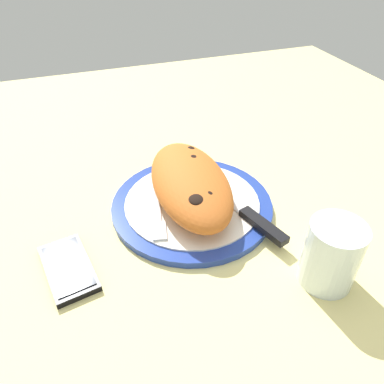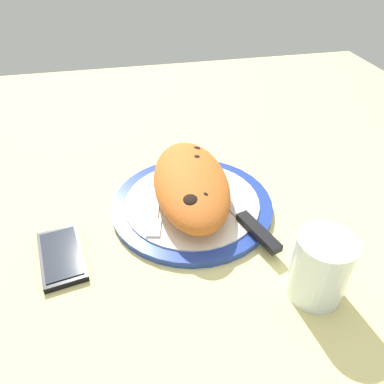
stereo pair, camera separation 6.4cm
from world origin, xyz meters
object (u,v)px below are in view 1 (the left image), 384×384
object	(u,v)px
calzone	(192,183)
water_glass	(330,258)
fork	(158,214)
smartphone	(68,268)
knife	(248,215)
plate	(192,204)

from	to	relation	value
calzone	water_glass	bearing A→B (deg)	29.26
fork	water_glass	bearing A→B (deg)	44.62
smartphone	water_glass	distance (cm)	37.25
fork	knife	world-z (taller)	knife
plate	smartphone	size ratio (longest dim) A/B	2.19
fork	knife	size ratio (longest dim) A/B	0.65
calzone	fork	bearing A→B (deg)	-69.39
smartphone	water_glass	bearing A→B (deg)	68.39
fork	smartphone	world-z (taller)	fork
smartphone	plate	bearing A→B (deg)	109.02
knife	smartphone	size ratio (longest dim) A/B	1.82
plate	knife	size ratio (longest dim) A/B	1.20
calzone	knife	xyz separation A→B (cm)	(7.87, 7.07, -2.82)
plate	fork	world-z (taller)	fork
plate	water_glass	size ratio (longest dim) A/B	2.81
fork	smartphone	size ratio (longest dim) A/B	1.18
smartphone	fork	bearing A→B (deg)	110.88
fork	smartphone	xyz separation A→B (cm)	(5.82, -15.25, -1.15)
calzone	water_glass	xyz separation A→B (cm)	(22.05, 12.35, -0.51)
knife	smartphone	distance (cm)	29.22
fork	smartphone	distance (cm)	16.36
knife	plate	bearing A→B (deg)	-133.51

